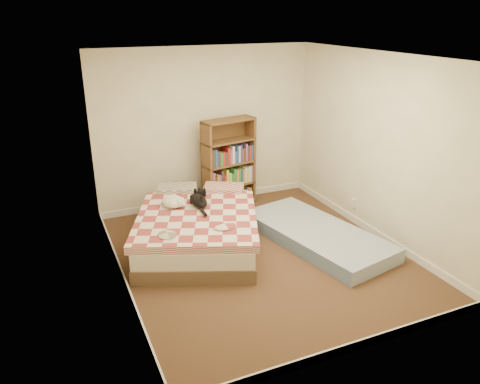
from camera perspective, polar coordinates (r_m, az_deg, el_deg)
name	(u,v)px	position (r m, az deg, el deg)	size (l,w,h in m)	color
room	(262,168)	(5.66, 2.65, 2.92)	(3.51, 4.01, 2.51)	#492F1F
bed	(197,227)	(6.35, -5.25, -4.21)	(2.14, 2.48, 0.56)	brown
bookshelf	(228,174)	(7.48, -1.42, 2.19)	(0.91, 0.45, 1.43)	brown
floor_mattress	(316,235)	(6.54, 9.31, -5.18)	(0.97, 2.16, 0.19)	#6886AE
black_cat	(198,199)	(6.39, -5.15, -0.91)	(0.38, 0.74, 0.17)	black
white_dog	(174,202)	(6.35, -8.07, -1.16)	(0.34, 0.36, 0.15)	white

